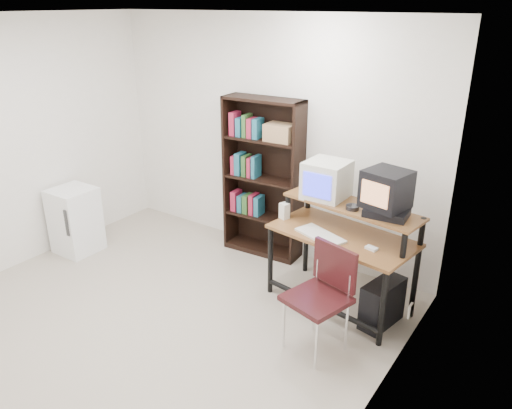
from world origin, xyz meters
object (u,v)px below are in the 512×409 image
Objects in this scene: mini_fridge at (75,220)px; crt_monitor at (327,180)px; computer_desk at (343,237)px; crt_tv at (386,189)px; pc_tower at (382,303)px; bookshelf at (264,176)px; school_chair at (323,288)px.

crt_monitor is at bearing 17.52° from mini_fridge.
crt_tv is (0.33, 0.06, 0.52)m from computer_desk.
crt_monitor is (-0.28, 0.15, 0.45)m from computer_desk.
crt_monitor is at bearing 159.25° from computer_desk.
pc_tower is at bearing -18.64° from crt_monitor.
computer_desk reaches higher than mini_fridge.
bookshelf is at bearing 165.90° from computer_desk.
computer_desk is 0.70m from school_chair.
crt_tv is 0.23× the size of bookshelf.
bookshelf is at bearing 34.10° from mini_fridge.
school_chair is 1.18× the size of mini_fridge.
crt_monitor is 1.10m from school_chair.
computer_desk is 3.08× the size of pc_tower.
crt_monitor is at bearing -24.15° from bookshelf.
crt_monitor is 1.02m from bookshelf.
school_chair reaches higher than mini_fridge.
computer_desk is at bearing -156.53° from crt_tv.
crt_monitor is 0.94× the size of crt_tv.
crt_tv is 1.62m from bookshelf.
crt_tv is 0.46× the size of school_chair.
computer_desk is 0.78× the size of bookshelf.
school_chair reaches higher than pc_tower.
crt_monitor is at bearing -176.01° from crt_tv.
crt_tv is at bearing 139.65° from pc_tower.
school_chair is (-0.18, -0.74, -0.66)m from crt_tv.
bookshelf is (-0.93, 0.34, -0.24)m from crt_monitor.
school_chair is at bearing -106.74° from pc_tower.
computer_desk is 3.08m from mini_fridge.
bookshelf reaches higher than school_chair.
computer_desk is at bearing 179.30° from pc_tower.
crt_tv is 1.02m from pc_tower.
school_chair is 1.82m from bookshelf.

